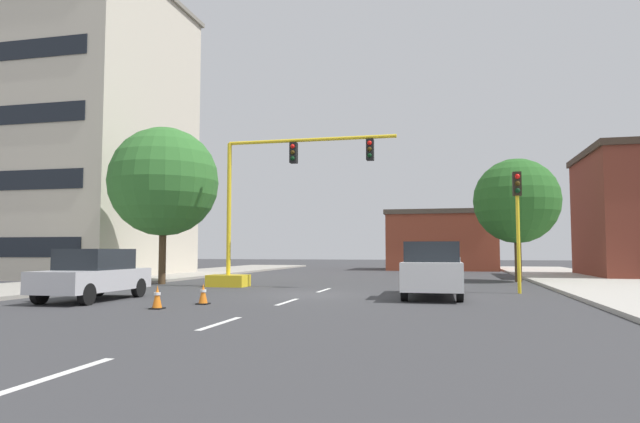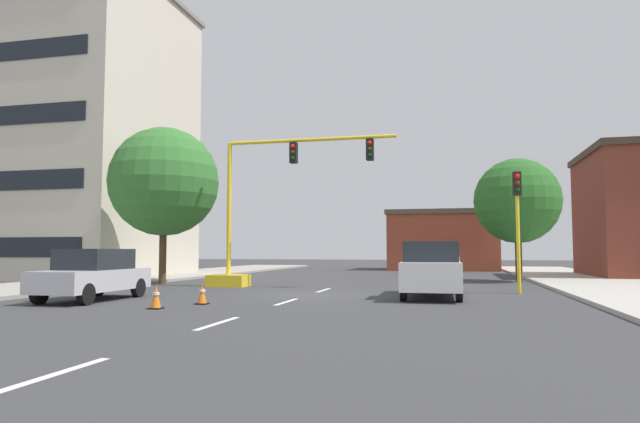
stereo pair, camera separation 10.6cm
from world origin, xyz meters
The scene contains 17 objects.
ground_plane centered at (0.00, 0.00, 0.00)m, with size 160.00×160.00×0.00m, color #38383A.
sidewalk_left centered at (-12.44, 8.00, 0.07)m, with size 6.00×56.00×0.14m, color #9E998E.
sidewalk_right centered at (12.44, 8.00, 0.07)m, with size 6.00×56.00×0.14m, color #B2ADA3.
lane_stripe_seg_0 centered at (0.00, -14.00, 0.00)m, with size 0.16×2.40×0.01m, color silver.
lane_stripe_seg_1 centered at (0.00, -8.50, 0.00)m, with size 0.16×2.40×0.01m, color silver.
lane_stripe_seg_2 centered at (0.00, -3.00, 0.00)m, with size 0.16×2.40×0.01m, color silver.
lane_stripe_seg_3 centered at (0.00, 2.50, 0.00)m, with size 0.16×2.40×0.01m, color silver.
building_tall_left centered at (-19.04, 11.42, 9.47)m, with size 12.68×12.29×18.92m.
building_brick_center centered at (4.60, 29.11, 2.56)m, with size 9.38×7.31×5.09m.
traffic_signal_gantry centered at (-3.76, 3.77, 2.23)m, with size 8.78×1.20×6.83m.
traffic_light_pole_right centered at (7.87, 2.46, 3.53)m, with size 0.32×0.47×4.80m.
tree_left_near centered at (-8.84, 4.81, 5.16)m, with size 5.51×5.51×7.92m.
tree_right_mid centered at (8.81, 10.86, 4.35)m, with size 4.58×4.58×6.65m.
pickup_truck_white centered at (4.59, -0.03, 0.97)m, with size 2.10×5.44×1.99m.
sedan_silver_near_left centered at (-6.55, -3.96, 0.89)m, with size 1.96×4.54×1.74m.
traffic_cone_roadside_a centered at (-3.04, -5.97, 0.34)m, with size 0.36×0.36×0.68m.
traffic_cone_roadside_b centered at (-2.35, -4.37, 0.32)m, with size 0.36×0.36×0.65m.
Camera 1 is at (5.19, -20.65, 1.69)m, focal length 31.20 mm.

